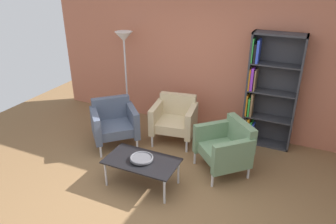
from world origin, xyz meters
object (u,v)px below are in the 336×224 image
decorative_bowl (142,158)px  armchair_spare_guest (175,118)px  armchair_near_window (114,122)px  floor_lamp_torchiere (124,48)px  armchair_corner_red (226,146)px  coffee_table_low (142,162)px  bookshelf_tall (267,93)px

decorative_bowl → armchair_spare_guest: (-0.10, 1.36, -0.02)m
armchair_near_window → floor_lamp_torchiere: bearing=64.2°
armchair_corner_red → armchair_spare_guest: same height
decorative_bowl → armchair_corner_red: (0.96, 0.82, -0.02)m
coffee_table_low → armchair_corner_red: 1.26m
bookshelf_tall → armchair_spare_guest: 1.59m
bookshelf_tall → decorative_bowl: bearing=-124.4°
bookshelf_tall → decorative_bowl: (-1.30, -1.91, -0.48)m
coffee_table_low → decorative_bowl: decorative_bowl is taller
armchair_spare_guest → decorative_bowl: bearing=-94.5°
coffee_table_low → armchair_spare_guest: bearing=94.2°
floor_lamp_torchiere → coffee_table_low: bearing=-53.6°
decorative_bowl → armchair_spare_guest: bearing=94.2°
armchair_corner_red → armchair_spare_guest: 1.19m
armchair_near_window → armchair_corner_red: bearing=-42.9°
decorative_bowl → armchair_near_window: bearing=140.7°
armchair_spare_guest → armchair_near_window: (-0.87, -0.57, 0.00)m
armchair_corner_red → armchair_near_window: bearing=-133.4°
armchair_spare_guest → armchair_near_window: same height
armchair_corner_red → armchair_spare_guest: size_ratio=1.18×
coffee_table_low → floor_lamp_torchiere: 2.39m
armchair_corner_red → armchair_spare_guest: bearing=-161.2°
coffee_table_low → decorative_bowl: 0.07m
bookshelf_tall → armchair_spare_guest: bearing=-158.8°
decorative_bowl → armchair_corner_red: armchair_corner_red is taller
coffee_table_low → armchair_corner_red: (0.96, 0.82, 0.05)m
armchair_corner_red → floor_lamp_torchiere: bearing=-156.1°
floor_lamp_torchiere → armchair_corner_red: bearing=-22.0°
armchair_near_window → floor_lamp_torchiere: floor_lamp_torchiere is taller
bookshelf_tall → decorative_bowl: size_ratio=5.94×
coffee_table_low → armchair_near_window: armchair_near_window is taller
bookshelf_tall → armchair_corner_red: 1.24m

